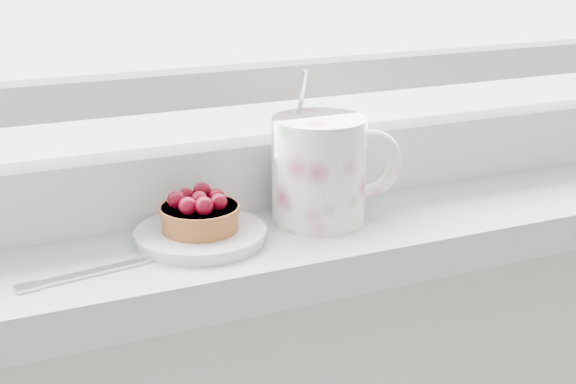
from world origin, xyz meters
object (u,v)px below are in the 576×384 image
raspberry_tart (200,213)px  fork (124,265)px  saucer (201,235)px  floral_mug (322,167)px

raspberry_tart → fork: 0.09m
raspberry_tart → fork: size_ratio=0.40×
saucer → raspberry_tart: (-0.00, -0.00, 0.02)m
raspberry_tart → floral_mug: floral_mug is taller
floral_mug → fork: 0.22m
saucer → floral_mug: bearing=2.2°
saucer → fork: size_ratio=0.66×
floral_mug → fork: floral_mug is taller
saucer → fork: 0.09m
saucer → raspberry_tart: size_ratio=1.65×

